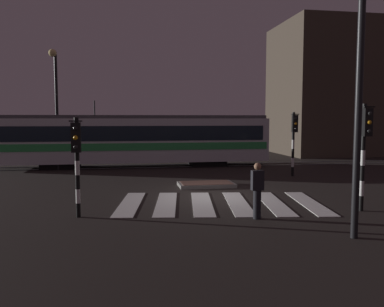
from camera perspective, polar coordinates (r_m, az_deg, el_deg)
name	(u,v)px	position (r m, az deg, el deg)	size (l,w,h in m)	color
ground_plane	(211,196)	(16.03, 2.70, -5.97)	(120.00, 120.00, 0.00)	black
rail_near	(179,167)	(25.37, -1.87, -1.90)	(80.00, 0.12, 0.03)	#59595E
rail_far	(176,164)	(26.79, -2.27, -1.54)	(80.00, 0.12, 0.03)	#59595E
crosswalk_zebra	(220,203)	(14.58, 3.96, -7.03)	(7.63, 5.12, 0.02)	silver
traffic_island	(206,184)	(18.17, 2.02, -4.39)	(2.49, 1.39, 0.18)	slate
traffic_light_corner_near_right	(365,141)	(14.18, 23.24, 1.66)	(0.36, 0.42, 3.52)	black
traffic_light_corner_near_left	(77,152)	(12.68, -15.98, 0.19)	(0.36, 0.42, 3.07)	black
traffic_light_corner_far_right	(294,134)	(21.84, 14.20, 2.67)	(0.36, 0.42, 3.38)	black
street_lamp_near_kerb	(366,59)	(10.75, 23.38, 12.13)	(0.44, 1.21, 6.99)	black
street_lamp_trackside_left	(56,95)	(24.86, -18.69, 7.85)	(0.44, 1.21, 6.92)	black
tram	(136,139)	(25.73, -7.94, 2.03)	(16.88, 2.58, 4.15)	silver
pedestrian_waiting_at_kerb	(257,190)	(12.39, 9.20, -5.14)	(0.36, 0.24, 1.71)	black
building_backdrop	(346,90)	(37.95, 20.85, 8.39)	(11.66, 8.00, 11.06)	#42382D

